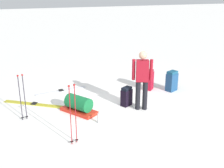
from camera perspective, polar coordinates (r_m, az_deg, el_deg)
name	(u,v)px	position (r m, az deg, el deg)	size (l,w,h in m)	color
ground_plane	(112,106)	(8.24, 0.00, -4.60)	(80.00, 80.00, 0.00)	white
skier_standing	(142,78)	(7.77, 6.16, 1.32)	(0.53, 0.33, 1.70)	black
ski_pair_near	(34,104)	(8.69, -15.59, -3.97)	(1.72, 1.27, 0.05)	gold
ski_pair_far	(61,91)	(9.56, -10.33, -1.38)	(1.75, 0.43, 0.05)	silver
backpack_large_dark	(149,80)	(9.57, 7.47, 0.84)	(0.43, 0.43, 0.68)	maroon
backpack_bright	(127,96)	(8.23, 2.98, -2.56)	(0.39, 0.34, 0.57)	black
backpack_small_spare	(172,81)	(9.57, 12.09, 0.57)	(0.44, 0.38, 0.68)	navy
ski_poles_planted_near	(22,95)	(7.57, -17.87, -2.12)	(0.18, 0.10, 1.25)	black
ski_poles_planted_far	(73,112)	(6.13, -7.99, -5.63)	(0.19, 0.11, 1.40)	maroon
gear_sled	(79,105)	(7.83, -6.82, -4.27)	(0.95, 1.13, 0.49)	red
thermos_bottle	(99,118)	(7.25, -2.73, -7.01)	(0.07, 0.07, 0.26)	#B0B5B7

